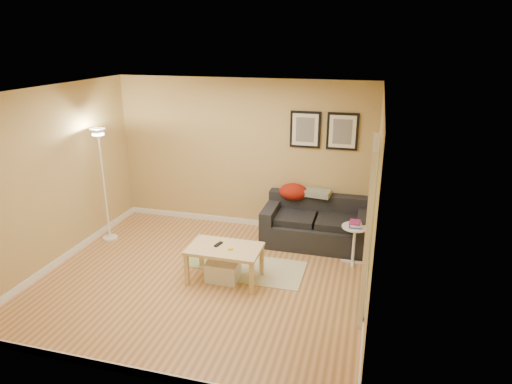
% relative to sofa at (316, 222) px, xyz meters
% --- Properties ---
extents(floor, '(4.50, 4.50, 0.00)m').
position_rel_sofa_xyz_m(floor, '(-1.38, -1.53, -0.38)').
color(floor, tan).
rests_on(floor, ground).
extents(ceiling, '(4.50, 4.50, 0.00)m').
position_rel_sofa_xyz_m(ceiling, '(-1.38, -1.53, 2.23)').
color(ceiling, white).
rests_on(ceiling, wall_back).
extents(wall_back, '(4.50, 0.00, 4.50)m').
position_rel_sofa_xyz_m(wall_back, '(-1.38, 0.47, 0.92)').
color(wall_back, tan).
rests_on(wall_back, ground).
extents(wall_front, '(4.50, 0.00, 4.50)m').
position_rel_sofa_xyz_m(wall_front, '(-1.38, -3.53, 0.92)').
color(wall_front, tan).
rests_on(wall_front, ground).
extents(wall_left, '(0.00, 4.00, 4.00)m').
position_rel_sofa_xyz_m(wall_left, '(-3.63, -1.53, 0.92)').
color(wall_left, tan).
rests_on(wall_left, ground).
extents(wall_right, '(0.00, 4.00, 4.00)m').
position_rel_sofa_xyz_m(wall_right, '(0.87, -1.53, 0.92)').
color(wall_right, tan).
rests_on(wall_right, ground).
extents(baseboard_back, '(4.50, 0.02, 0.10)m').
position_rel_sofa_xyz_m(baseboard_back, '(-1.38, 0.46, -0.33)').
color(baseboard_back, white).
rests_on(baseboard_back, ground).
extents(baseboard_front, '(4.50, 0.02, 0.10)m').
position_rel_sofa_xyz_m(baseboard_front, '(-1.38, -3.52, -0.33)').
color(baseboard_front, white).
rests_on(baseboard_front, ground).
extents(baseboard_left, '(0.02, 4.00, 0.10)m').
position_rel_sofa_xyz_m(baseboard_left, '(-3.62, -1.53, -0.33)').
color(baseboard_left, white).
rests_on(baseboard_left, ground).
extents(baseboard_right, '(0.02, 4.00, 0.10)m').
position_rel_sofa_xyz_m(baseboard_right, '(0.86, -1.53, -0.33)').
color(baseboard_right, white).
rests_on(baseboard_right, ground).
extents(sofa, '(1.70, 0.90, 0.75)m').
position_rel_sofa_xyz_m(sofa, '(0.00, 0.00, 0.00)').
color(sofa, black).
rests_on(sofa, ground).
extents(red_throw, '(0.48, 0.36, 0.28)m').
position_rel_sofa_xyz_m(red_throw, '(-0.43, 0.27, 0.40)').
color(red_throw, maroon).
rests_on(red_throw, sofa).
extents(plaid_throw, '(0.45, 0.32, 0.10)m').
position_rel_sofa_xyz_m(plaid_throw, '(-0.03, 0.28, 0.41)').
color(plaid_throw, tan).
rests_on(plaid_throw, sofa).
extents(framed_print_left, '(0.50, 0.04, 0.60)m').
position_rel_sofa_xyz_m(framed_print_left, '(-0.30, 0.45, 1.43)').
color(framed_print_left, black).
rests_on(framed_print_left, wall_back).
extents(framed_print_right, '(0.50, 0.04, 0.60)m').
position_rel_sofa_xyz_m(framed_print_right, '(0.30, 0.45, 1.43)').
color(framed_print_right, black).
rests_on(framed_print_right, wall_back).
extents(area_rug, '(1.25, 0.85, 0.01)m').
position_rel_sofa_xyz_m(area_rug, '(-0.64, -1.13, -0.37)').
color(area_rug, beige).
rests_on(area_rug, ground).
extents(green_runner, '(0.70, 0.50, 0.01)m').
position_rel_sofa_xyz_m(green_runner, '(-1.46, -1.06, -0.37)').
color(green_runner, '#668C4C').
rests_on(green_runner, ground).
extents(coffee_table, '(1.02, 0.65, 0.50)m').
position_rel_sofa_xyz_m(coffee_table, '(-1.06, -1.50, -0.13)').
color(coffee_table, '#DFC788').
rests_on(coffee_table, ground).
extents(remote_control, '(0.09, 0.17, 0.02)m').
position_rel_sofa_xyz_m(remote_control, '(-1.16, -1.44, 0.13)').
color(remote_control, black).
rests_on(remote_control, coffee_table).
extents(tape_roll, '(0.07, 0.07, 0.03)m').
position_rel_sofa_xyz_m(tape_roll, '(-0.96, -1.54, 0.14)').
color(tape_roll, yellow).
rests_on(tape_roll, coffee_table).
extents(storage_bin, '(0.46, 0.34, 0.28)m').
position_rel_sofa_xyz_m(storage_bin, '(-1.08, -1.52, -0.23)').
color(storage_bin, white).
rests_on(storage_bin, ground).
extents(side_table, '(0.39, 0.39, 0.60)m').
position_rel_sofa_xyz_m(side_table, '(0.64, -0.52, -0.08)').
color(side_table, white).
rests_on(side_table, ground).
extents(book_stack, '(0.24, 0.27, 0.07)m').
position_rel_sofa_xyz_m(book_stack, '(0.64, -0.52, 0.26)').
color(book_stack, '#374CA7').
rests_on(book_stack, side_table).
extents(floor_lamp, '(0.25, 0.25, 1.89)m').
position_rel_sofa_xyz_m(floor_lamp, '(-3.38, -0.72, 0.52)').
color(floor_lamp, white).
rests_on(floor_lamp, ground).
extents(doorway, '(0.12, 1.01, 2.13)m').
position_rel_sofa_xyz_m(doorway, '(0.82, -1.68, 0.65)').
color(doorway, white).
rests_on(doorway, ground).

